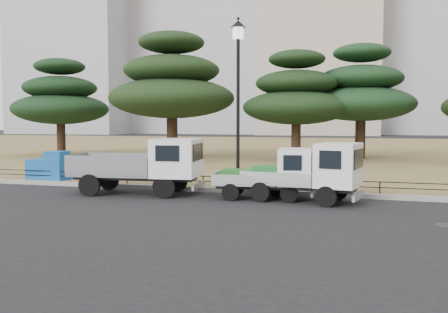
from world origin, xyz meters
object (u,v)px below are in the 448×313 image
(truck_kei_rear, at_px, (310,172))
(street_lamp, at_px, (238,75))
(truck_large, at_px, (144,163))
(tarp_pile, at_px, (53,168))
(truck_kei_front, at_px, (271,174))

(truck_kei_rear, bearing_deg, street_lamp, 160.35)
(truck_large, xyz_separation_m, tarp_pile, (-4.98, 1.94, -0.45))
(truck_kei_rear, relative_size, street_lamp, 0.63)
(truck_kei_front, distance_m, street_lamp, 3.79)
(truck_large, xyz_separation_m, truck_kei_rear, (5.61, -0.05, -0.14))
(truck_large, bearing_deg, street_lamp, 19.90)
(street_lamp, bearing_deg, truck_kei_front, -42.10)
(truck_large, distance_m, tarp_pile, 5.36)
(truck_kei_front, xyz_separation_m, truck_kei_rear, (1.26, -0.22, 0.10))
(truck_kei_front, relative_size, tarp_pile, 1.78)
(truck_kei_front, height_order, street_lamp, street_lamp)
(truck_kei_rear, distance_m, street_lamp, 4.42)
(street_lamp, bearing_deg, tarp_pile, 176.53)
(truck_kei_rear, bearing_deg, tarp_pile, 179.00)
(truck_kei_front, bearing_deg, tarp_pile, 162.66)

